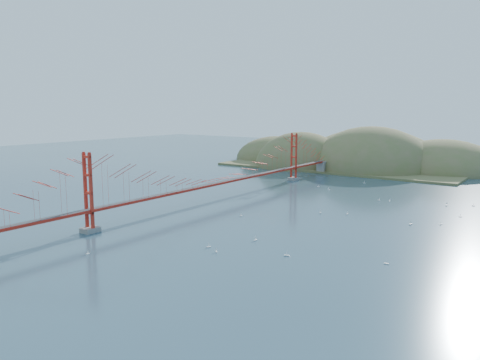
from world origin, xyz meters
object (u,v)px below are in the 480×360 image
Objects in this scene: bridge at (219,164)px; sailboat_0 at (241,215)px; sailboat_2 at (386,263)px; sailboat_1 at (321,212)px.

bridge is 16.64m from sailboat_0.
sailboat_1 is (-17.91, 19.51, 0.00)m from sailboat_2.
sailboat_1 is 1.07× the size of sailboat_0.
sailboat_2 reaches higher than sailboat_0.
sailboat_2 is 29.23m from sailboat_0.
sailboat_0 is (-27.60, 9.61, -0.00)m from sailboat_2.
sailboat_2 is 26.49m from sailboat_1.
bridge is 145.03× the size of sailboat_1.
bridge is 155.32× the size of sailboat_0.
bridge is 44.40m from sailboat_2.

